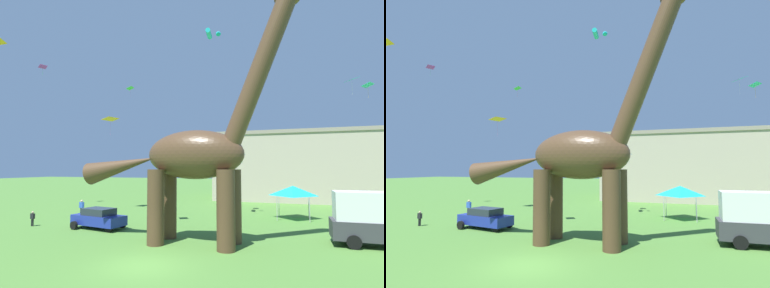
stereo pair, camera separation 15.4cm
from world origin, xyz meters
TOP-DOWN VIEW (x-y plane):
  - ground_plane at (0.00, 0.00)m, footprint 240.00×240.00m
  - dinosaur_sculpture at (0.86, 4.80)m, footprint 14.41×3.05m
  - parked_sedan_left at (-7.53, 6.92)m, footprint 4.45×2.49m
  - parked_box_truck at (11.48, 7.63)m, footprint 5.64×2.38m
  - person_strolling_adult at (-13.16, 6.08)m, footprint 0.44×0.19m
  - person_vendor_side at (-13.12, 11.93)m, footprint 0.57×0.25m
  - festival_canopy_tent at (6.45, 16.50)m, footprint 3.15×3.15m
  - kite_mid_left at (-12.80, 16.02)m, footprint 1.58×1.89m
  - kite_near_low at (12.19, 20.18)m, footprint 1.47×1.61m
  - kite_trailing at (-21.94, 15.23)m, footprint 0.94×1.08m
  - kite_apex at (-0.14, 12.54)m, footprint 1.41×1.57m
  - kite_far_left at (1.27, 19.81)m, footprint 0.78×0.98m
  - kite_high_left at (-3.83, 11.54)m, footprint 1.13×1.24m
  - kite_near_high at (12.85, 16.45)m, footprint 1.17×1.26m
  - kite_mid_right at (-13.58, 21.53)m, footprint 0.86×1.12m
  - background_building_block at (6.82, 36.07)m, footprint 23.43×14.15m

SIDE VIEW (x-z plane):
  - ground_plane at x=0.00m, z-range 0.00..0.00m
  - person_strolling_adult at x=-13.16m, z-range 0.12..1.30m
  - parked_sedan_left at x=-7.53m, z-range 0.03..1.58m
  - person_vendor_side at x=-13.12m, z-range 0.16..1.68m
  - parked_box_truck at x=11.48m, z-range 0.05..3.25m
  - festival_canopy_tent at x=6.45m, z-range 1.04..4.04m
  - kite_high_left at x=-3.83m, z-range 3.67..4.94m
  - background_building_block at x=6.82m, z-range 0.01..9.76m
  - dinosaur_sculpture at x=0.86m, z-range -2.08..12.98m
  - kite_far_left at x=1.27m, z-range 5.60..6.72m
  - kite_mid_left at x=-12.80m, z-range 9.07..11.09m
  - kite_near_high at x=12.85m, z-range 11.13..12.43m
  - kite_near_low at x=12.19m, z-range 12.51..14.19m
  - kite_mid_right at x=-13.58m, z-range 14.34..15.68m
  - kite_apex at x=-0.14m, z-range 16.43..16.87m
  - kite_trailing at x=-21.94m, z-range 16.23..17.42m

